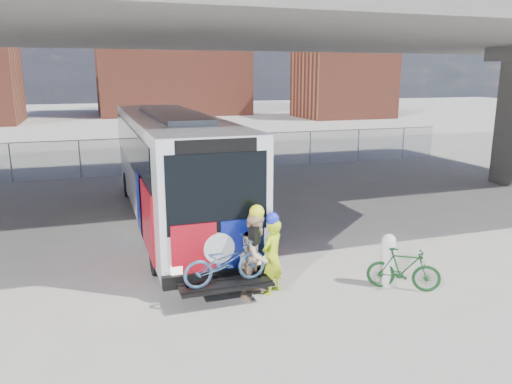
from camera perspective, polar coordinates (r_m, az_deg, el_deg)
name	(u,v)px	position (r m, az deg, el deg)	size (l,w,h in m)	color
ground	(263,246)	(14.49, 0.75, -6.18)	(160.00, 160.00, 0.00)	#9E9991
bus	(172,160)	(16.58, -9.57, 3.64)	(2.67, 12.98, 3.69)	silver
overpass	(223,22)	(17.58, -3.76, 18.84)	(40.00, 16.00, 7.95)	#605E59
chainlink_fence	(184,144)	(25.53, -8.25, 5.44)	(30.00, 0.06, 30.00)	gray
brick_buildings	(135,70)	(61.40, -13.62, 13.41)	(54.00, 22.00, 12.00)	brown
smokestack	(225,16)	(70.80, -3.55, 19.40)	(2.20, 2.20, 25.00)	brown
bollard	(388,258)	(12.05, 14.81, -7.33)	(0.33, 0.33, 1.26)	silver
cyclist_hivis	(272,254)	(11.22, 1.85, -7.14)	(0.75, 0.70, 1.89)	#C3E618
cyclist_tan	(257,253)	(11.08, 0.09, -7.00)	(1.17, 1.16, 2.09)	#D8B08A
bike_parked	(404,269)	(11.99, 16.52, -8.46)	(0.47, 1.65, 0.99)	#14401A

